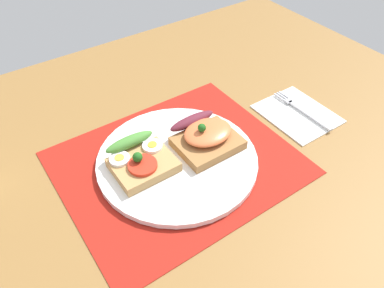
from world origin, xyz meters
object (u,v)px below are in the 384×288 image
(sandwich_egg_tomato, at_px, (140,160))
(napkin, at_px, (297,113))
(sandwich_salmon, at_px, (206,136))
(fork, at_px, (301,109))
(plate, at_px, (177,160))

(sandwich_egg_tomato, bearing_deg, napkin, -7.19)
(sandwich_egg_tomato, xyz_separation_m, sandwich_salmon, (0.12, -0.02, 0.00))
(napkin, xyz_separation_m, fork, (0.01, 0.00, 0.00))
(sandwich_egg_tomato, height_order, napkin, sandwich_egg_tomato)
(sandwich_egg_tomato, relative_size, sandwich_salmon, 0.92)
(napkin, relative_size, fork, 1.00)
(plate, height_order, napkin, plate)
(plate, relative_size, sandwich_salmon, 2.55)
(sandwich_egg_tomato, height_order, sandwich_salmon, sandwich_salmon)
(sandwich_salmon, bearing_deg, fork, -5.71)
(plate, xyz_separation_m, fork, (0.27, -0.02, -0.00))
(sandwich_salmon, height_order, fork, sandwich_salmon)
(sandwich_egg_tomato, relative_size, napkin, 0.69)
(sandwich_salmon, height_order, napkin, sandwich_salmon)
(plate, relative_size, napkin, 1.90)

